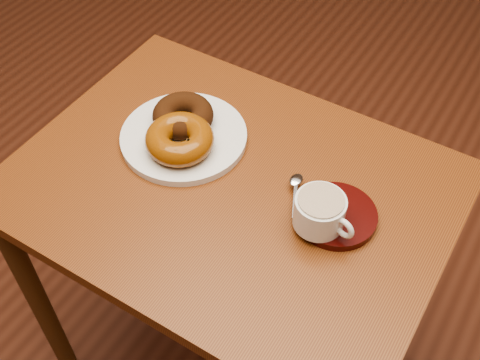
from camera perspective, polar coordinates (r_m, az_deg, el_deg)
The scene contains 8 objects.
ground at distance 1.75m, azimuth 0.48°, elevation -12.06°, with size 6.00×6.00×0.00m, color #5B2C1C.
cafe_table at distance 1.16m, azimuth -0.84°, elevation -4.01°, with size 0.77×0.58×0.72m.
donut_plate at distance 1.15m, azimuth -5.35°, elevation 4.11°, with size 0.24×0.24×0.01m, color white.
donut_cinnamon at distance 1.15m, azimuth -5.42°, elevation 6.13°, with size 0.12×0.12×0.04m, color #371A0B.
donut_caramel at distance 1.10m, azimuth -5.75°, elevation 3.89°, with size 0.13×0.13×0.05m.
saucer at distance 1.03m, azimuth 9.09°, elevation -3.34°, with size 0.14×0.14×0.01m, color #340807.
coffee_cup at distance 0.98m, azimuth 7.62°, elevation -3.00°, with size 0.11×0.08×0.06m.
teaspoon at distance 1.05m, azimuth 5.32°, elevation -0.36°, with size 0.05×0.09×0.01m.
Camera 1 is at (0.44, -0.73, 1.53)m, focal length 45.00 mm.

